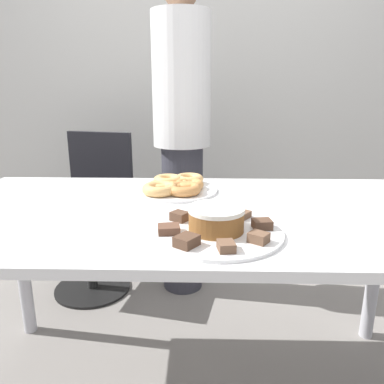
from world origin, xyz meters
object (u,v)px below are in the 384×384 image
(person_standing, at_px, (182,135))
(office_chair_left, at_px, (92,217))
(plate_donuts, at_px, (175,190))
(frosted_cake, at_px, (216,219))
(plate_cake, at_px, (216,232))

(person_standing, xyz_separation_m, office_chair_left, (-0.53, -0.00, -0.47))
(plate_donuts, bearing_deg, frosted_cake, -71.49)
(person_standing, xyz_separation_m, frosted_cake, (0.15, -1.05, -0.10))
(office_chair_left, relative_size, plate_donuts, 2.72)
(person_standing, distance_m, plate_donuts, 0.63)
(plate_cake, bearing_deg, office_chair_left, 122.69)
(office_chair_left, bearing_deg, plate_donuts, -37.23)
(plate_donuts, xyz_separation_m, frosted_cake, (0.15, -0.44, 0.04))
(person_standing, height_order, plate_cake, person_standing)
(plate_donuts, bearing_deg, plate_cake, -71.49)
(person_standing, bearing_deg, office_chair_left, -179.81)
(person_standing, height_order, office_chair_left, person_standing)
(plate_cake, xyz_separation_m, plate_donuts, (-0.15, 0.44, 0.00))
(office_chair_left, relative_size, plate_cake, 2.41)
(person_standing, relative_size, plate_cake, 4.52)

